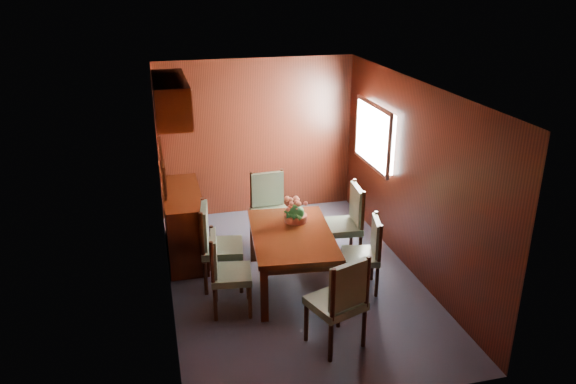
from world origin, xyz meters
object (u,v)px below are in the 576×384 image
object	(u,v)px
chair_left_near	(224,268)
chair_head	(341,298)
chair_right_near	(367,250)
sideboard	(184,224)
flower_centerpiece	(296,210)
dining_table	(292,240)

from	to	relation	value
chair_left_near	chair_head	world-z (taller)	chair_head
chair_right_near	sideboard	bearing A→B (deg)	69.17
sideboard	chair_right_near	size ratio (longest dim) A/B	1.52
flower_centerpiece	chair_head	bearing A→B (deg)	-88.77
dining_table	chair_head	bearing A→B (deg)	-76.91
chair_left_near	flower_centerpiece	bearing A→B (deg)	130.81
chair_right_near	flower_centerpiece	xyz separation A→B (m)	(-0.71, 0.59, 0.34)
sideboard	chair_left_near	size ratio (longest dim) A/B	1.45
flower_centerpiece	chair_left_near	bearing A→B (deg)	-146.39
dining_table	chair_right_near	distance (m)	0.89
chair_right_near	flower_centerpiece	bearing A→B (deg)	64.08
sideboard	chair_left_near	distance (m)	1.51
chair_left_near	flower_centerpiece	distance (m)	1.23
chair_left_near	chair_right_near	bearing A→B (deg)	99.27
dining_table	chair_head	distance (m)	1.31
dining_table	flower_centerpiece	bearing A→B (deg)	73.40
dining_table	chair_left_near	world-z (taller)	chair_left_near
sideboard	flower_centerpiece	size ratio (longest dim) A/B	4.66
chair_left_near	flower_centerpiece	world-z (taller)	flower_centerpiece
dining_table	sideboard	bearing A→B (deg)	142.30
chair_left_near	chair_head	bearing A→B (deg)	54.10
sideboard	dining_table	bearing A→B (deg)	-43.59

